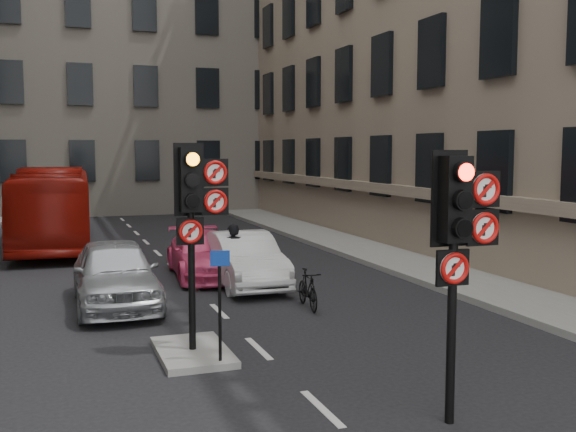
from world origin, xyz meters
TOP-DOWN VIEW (x-y plane):
  - pavement_right at (7.20, 12.00)m, footprint 3.00×50.00m
  - centre_island at (-1.20, 5.00)m, footprint 1.20×2.00m
  - building_far at (0.00, 38.00)m, footprint 30.00×14.00m
  - signal_near at (1.49, 0.99)m, footprint 0.91×0.40m
  - signal_far at (-1.11, 4.99)m, footprint 0.91×0.40m
  - car_silver at (-2.11, 9.26)m, footprint 1.86×4.53m
  - car_white at (1.31, 10.59)m, footprint 1.57×4.28m
  - car_pink at (0.58, 12.21)m, footprint 2.00×4.42m
  - bus_red at (-3.35, 20.17)m, footprint 2.96×10.67m
  - motorcycle at (1.96, 7.59)m, footprint 0.56×1.52m
  - motorcyclist at (0.98, 10.45)m, footprint 0.68×0.52m
  - info_sign at (-0.90, 4.18)m, footprint 0.32×0.12m

SIDE VIEW (x-z plane):
  - centre_island at x=-1.20m, z-range 0.00..0.12m
  - pavement_right at x=7.20m, z-range 0.00..0.16m
  - motorcycle at x=1.96m, z-range 0.00..0.89m
  - car_pink at x=0.58m, z-range 0.00..1.26m
  - car_white at x=1.31m, z-range 0.00..1.40m
  - car_silver at x=-2.11m, z-range 0.00..1.54m
  - motorcyclist at x=0.98m, z-range 0.00..1.67m
  - info_sign at x=-0.90m, z-range 0.39..2.22m
  - bus_red at x=-3.35m, z-range 0.00..2.94m
  - signal_near at x=1.49m, z-range 0.79..4.37m
  - signal_far at x=-1.11m, z-range 0.91..4.49m
  - building_far at x=0.00m, z-range 0.00..20.00m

